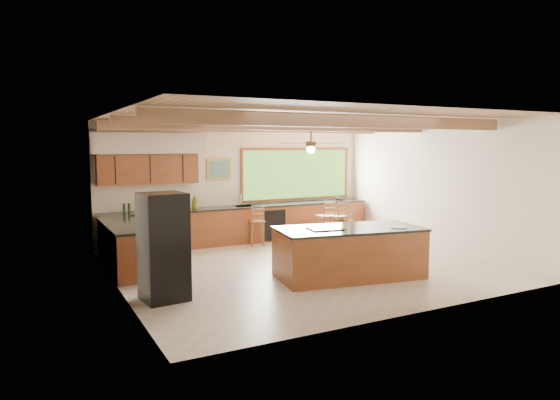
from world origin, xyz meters
TOP-DOWN VIEW (x-y plane):
  - ground at (0.00, 0.00)m, footprint 7.20×7.20m
  - room_shell at (-0.17, 0.65)m, footprint 7.27×6.54m
  - counter_run at (-0.82, 2.52)m, footprint 7.12×3.10m
  - island at (0.36, -1.13)m, footprint 2.86×1.71m
  - refrigerator at (-3.05, -0.90)m, footprint 0.73×0.71m
  - bar_stool_a at (0.10, 2.30)m, footprint 0.45×0.45m
  - bar_stool_b at (2.18, 1.55)m, footprint 0.39×0.39m
  - bar_stool_c at (1.84, 1.90)m, footprint 0.40×0.40m
  - bar_stool_d at (2.09, 1.68)m, footprint 0.39×0.39m

SIDE VIEW (x-z plane):
  - ground at x=0.00m, z-range 0.00..0.00m
  - counter_run at x=-0.82m, z-range -0.17..1.10m
  - island at x=0.36m, z-range -0.01..0.95m
  - bar_stool_b at x=2.18m, z-range 0.09..1.02m
  - bar_stool_a at x=0.10m, z-range 0.09..1.09m
  - bar_stool_d at x=2.09m, z-range 0.10..1.20m
  - bar_stool_c at x=1.84m, z-range 0.10..1.20m
  - refrigerator at x=-3.05m, z-range 0.00..1.71m
  - room_shell at x=-0.17m, z-range 0.70..3.72m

